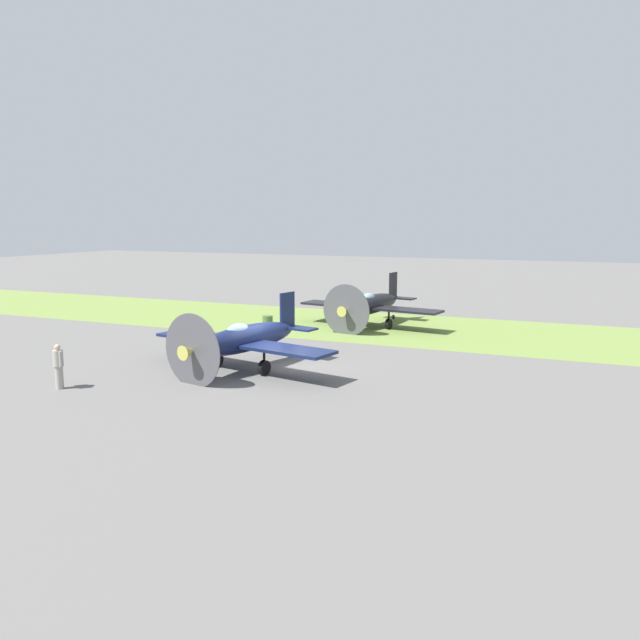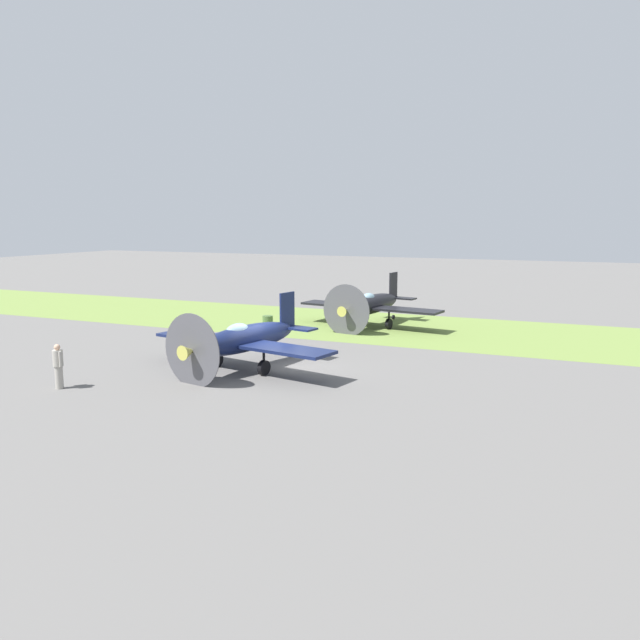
{
  "view_description": "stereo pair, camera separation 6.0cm",
  "coord_description": "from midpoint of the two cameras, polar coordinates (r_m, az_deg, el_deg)",
  "views": [
    {
      "loc": [
        -12.08,
        23.55,
        6.4
      ],
      "look_at": [
        0.56,
        -5.91,
        1.25
      ],
      "focal_mm": 35.28,
      "sensor_mm": 36.0,
      "label": 1
    },
    {
      "loc": [
        -12.14,
        23.52,
        6.4
      ],
      "look_at": [
        0.56,
        -5.91,
        1.25
      ],
      "focal_mm": 35.28,
      "sensor_mm": 36.0,
      "label": 2
    }
  ],
  "objects": [
    {
      "name": "ground_plane",
      "position": [
        27.23,
        -3.8,
        -4.49
      ],
      "size": [
        160.0,
        160.0,
        0.0
      ],
      "primitive_type": "plane",
      "color": "#605E5B"
    },
    {
      "name": "grass_verge",
      "position": [
        38.28,
        4.55,
        -0.52
      ],
      "size": [
        120.0,
        11.0,
        0.01
      ],
      "primitive_type": "cube",
      "color": "olive",
      "rests_on": "ground"
    },
    {
      "name": "airplane_lead",
      "position": [
        27.1,
        -6.82,
        -1.71
      ],
      "size": [
        9.03,
        7.21,
        3.2
      ],
      "rotation": [
        0.0,
        0.0,
        -0.2
      ],
      "color": "#141E47",
      "rests_on": "ground"
    },
    {
      "name": "airplane_wingman",
      "position": [
        37.91,
        4.72,
        1.42
      ],
      "size": [
        9.02,
        7.18,
        3.19
      ],
      "rotation": [
        0.0,
        0.0,
        -0.15
      ],
      "color": "black",
      "rests_on": "ground"
    },
    {
      "name": "ground_crew_chief",
      "position": [
        25.93,
        -22.59,
        -3.81
      ],
      "size": [
        0.58,
        0.38,
        1.73
      ],
      "rotation": [
        0.0,
        0.0,
        5.85
      ],
      "color": "#9E998E",
      "rests_on": "ground"
    },
    {
      "name": "fuel_drum",
      "position": [
        36.42,
        -4.72,
        -0.31
      ],
      "size": [
        0.6,
        0.6,
        0.9
      ],
      "primitive_type": "cylinder",
      "color": "#476633",
      "rests_on": "ground"
    }
  ]
}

